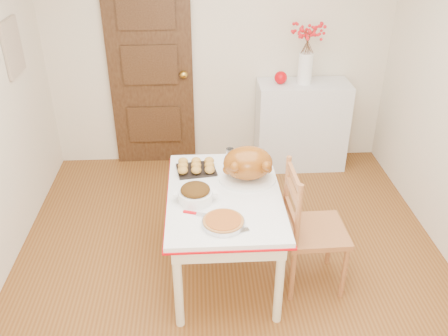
{
  "coord_description": "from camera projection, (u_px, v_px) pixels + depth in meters",
  "views": [
    {
      "loc": [
        -0.23,
        -2.78,
        2.59
      ],
      "look_at": [
        -0.06,
        0.16,
        0.91
      ],
      "focal_mm": 38.48,
      "sensor_mm": 36.0,
      "label": 1
    }
  ],
  "objects": [
    {
      "name": "turkey_platter",
      "position": [
        248.0,
        165.0,
        3.52
      ],
      "size": [
        0.48,
        0.41,
        0.27
      ],
      "primitive_type": null,
      "rotation": [
        0.0,
        0.0,
        -0.17
      ],
      "color": "#9B5615",
      "rests_on": "kitchen_table"
    },
    {
      "name": "chair_oak",
      "position": [
        315.0,
        228.0,
        3.46
      ],
      "size": [
        0.45,
        0.45,
        0.99
      ],
      "primitive_type": null,
      "rotation": [
        0.0,
        0.0,
        1.6
      ],
      "color": "#A26634",
      "rests_on": "floor"
    },
    {
      "name": "drinking_glass",
      "position": [
        230.0,
        155.0,
        3.83
      ],
      "size": [
        0.06,
        0.06,
        0.11
      ],
      "primitive_type": "cylinder",
      "rotation": [
        0.0,
        0.0,
        -0.01
      ],
      "color": "white",
      "rests_on": "kitchen_table"
    },
    {
      "name": "berry_vase",
      "position": [
        307.0,
        52.0,
        4.67
      ],
      "size": [
        0.33,
        0.33,
        0.64
      ],
      "primitive_type": null,
      "color": "white",
      "rests_on": "sideboard"
    },
    {
      "name": "rolls_tray",
      "position": [
        196.0,
        166.0,
        3.69
      ],
      "size": [
        0.32,
        0.27,
        0.08
      ],
      "primitive_type": null,
      "rotation": [
        0.0,
        0.0,
        0.15
      ],
      "color": "#BA8537",
      "rests_on": "kitchen_table"
    },
    {
      "name": "door_back",
      "position": [
        151.0,
        70.0,
        4.86
      ],
      "size": [
        0.85,
        0.06,
        2.06
      ],
      "primitive_type": "cube",
      "color": "black",
      "rests_on": "ground"
    },
    {
      "name": "photo_board",
      "position": [
        13.0,
        47.0,
        3.91
      ],
      "size": [
        0.03,
        0.35,
        0.45
      ],
      "primitive_type": "cube",
      "color": "tan",
      "rests_on": "ground"
    },
    {
      "name": "pie_server",
      "position": [
        233.0,
        232.0,
        3.03
      ],
      "size": [
        0.22,
        0.13,
        0.01
      ],
      "primitive_type": null,
      "rotation": [
        0.0,
        0.0,
        0.32
      ],
      "color": "silver",
      "rests_on": "kitchen_table"
    },
    {
      "name": "sideboard",
      "position": [
        301.0,
        125.0,
        5.06
      ],
      "size": [
        0.93,
        0.41,
        0.93
      ],
      "primitive_type": "cube",
      "color": "silver",
      "rests_on": "floor"
    },
    {
      "name": "shaker_pair",
      "position": [
        252.0,
        153.0,
        3.86
      ],
      "size": [
        0.1,
        0.06,
        0.09
      ],
      "primitive_type": null,
      "rotation": [
        0.0,
        0.0,
        0.3
      ],
      "color": "white",
      "rests_on": "kitchen_table"
    },
    {
      "name": "carving_knife",
      "position": [
        201.0,
        214.0,
        3.2
      ],
      "size": [
        0.26,
        0.14,
        0.01
      ],
      "primitive_type": null,
      "rotation": [
        0.0,
        0.0,
        -0.32
      ],
      "color": "silver",
      "rests_on": "kitchen_table"
    },
    {
      "name": "kitchen_table",
      "position": [
        224.0,
        234.0,
        3.62
      ],
      "size": [
        0.83,
        1.21,
        0.73
      ],
      "primitive_type": null,
      "color": "white",
      "rests_on": "floor"
    },
    {
      "name": "floor",
      "position": [
        233.0,
        279.0,
        3.71
      ],
      "size": [
        3.5,
        4.0,
        0.0
      ],
      "primitive_type": "cube",
      "color": "brown",
      "rests_on": "ground"
    },
    {
      "name": "stuffing_dish",
      "position": [
        195.0,
        193.0,
        3.32
      ],
      "size": [
        0.35,
        0.31,
        0.12
      ],
      "primitive_type": null,
      "rotation": [
        0.0,
        0.0,
        -0.23
      ],
      "color": "#552F0C",
      "rests_on": "kitchen_table"
    },
    {
      "name": "apple",
      "position": [
        281.0,
        78.0,
        4.78
      ],
      "size": [
        0.13,
        0.13,
        0.13
      ],
      "primitive_type": "sphere",
      "color": "#C3030A",
      "rests_on": "sideboard"
    },
    {
      "name": "pumpkin_pie",
      "position": [
        223.0,
        221.0,
        3.09
      ],
      "size": [
        0.36,
        0.36,
        0.06
      ],
      "primitive_type": "cylinder",
      "rotation": [
        0.0,
        0.0,
        0.35
      ],
      "color": "#9C4A19",
      "rests_on": "kitchen_table"
    },
    {
      "name": "wall_back",
      "position": [
        219.0,
        47.0,
        4.82
      ],
      "size": [
        3.5,
        0.0,
        2.5
      ],
      "primitive_type": "cube",
      "color": "beige",
      "rests_on": "ground"
    }
  ]
}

